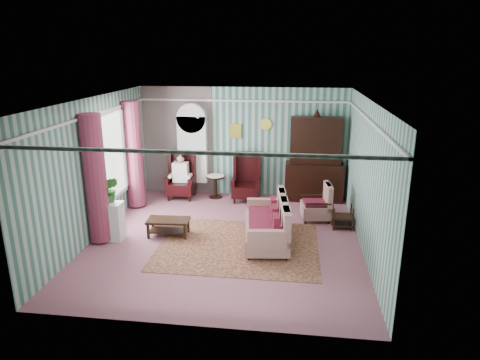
# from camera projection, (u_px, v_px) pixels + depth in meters

# --- Properties ---
(floor) EXTENTS (6.00, 6.00, 0.00)m
(floor) POSITION_uv_depth(u_px,v_px,m) (226.00, 239.00, 8.99)
(floor) COLOR #955768
(floor) RESTS_ON ground
(room_shell) EXTENTS (5.53, 6.02, 2.91)m
(room_shell) POSITION_uv_depth(u_px,v_px,m) (197.00, 143.00, 8.65)
(room_shell) COLOR #3A6A5F
(room_shell) RESTS_ON ground
(bookcase) EXTENTS (0.80, 0.28, 2.24)m
(bookcase) POSITION_uv_depth(u_px,v_px,m) (193.00, 154.00, 11.53)
(bookcase) COLOR silver
(bookcase) RESTS_ON floor
(dresser_hutch) EXTENTS (1.50, 0.56, 2.36)m
(dresser_hutch) POSITION_uv_depth(u_px,v_px,m) (315.00, 157.00, 11.00)
(dresser_hutch) COLOR black
(dresser_hutch) RESTS_ON floor
(wingback_left) EXTENTS (0.76, 0.80, 1.25)m
(wingback_left) POSITION_uv_depth(u_px,v_px,m) (181.00, 175.00, 11.33)
(wingback_left) COLOR black
(wingback_left) RESTS_ON floor
(wingback_right) EXTENTS (0.76, 0.80, 1.25)m
(wingback_right) POSITION_uv_depth(u_px,v_px,m) (246.00, 178.00, 11.12)
(wingback_right) COLOR black
(wingback_right) RESTS_ON floor
(seated_woman) EXTENTS (0.44, 0.40, 1.18)m
(seated_woman) POSITION_uv_depth(u_px,v_px,m) (181.00, 177.00, 11.34)
(seated_woman) COLOR beige
(seated_woman) RESTS_ON floor
(round_side_table) EXTENTS (0.50, 0.50, 0.60)m
(round_side_table) POSITION_uv_depth(u_px,v_px,m) (215.00, 187.00, 11.46)
(round_side_table) COLOR black
(round_side_table) RESTS_ON floor
(nest_table) EXTENTS (0.45, 0.38, 0.54)m
(nest_table) POSITION_uv_depth(u_px,v_px,m) (342.00, 217.00, 9.47)
(nest_table) COLOR black
(nest_table) RESTS_ON floor
(plant_stand) EXTENTS (0.55, 0.35, 0.80)m
(plant_stand) POSITION_uv_depth(u_px,v_px,m) (110.00, 221.00, 8.88)
(plant_stand) COLOR silver
(plant_stand) RESTS_ON floor
(rug) EXTENTS (3.20, 2.60, 0.01)m
(rug) POSITION_uv_depth(u_px,v_px,m) (238.00, 245.00, 8.67)
(rug) COLOR #441E16
(rug) RESTS_ON floor
(sofa) EXTENTS (1.11, 1.98, 0.93)m
(sofa) POSITION_uv_depth(u_px,v_px,m) (266.00, 220.00, 8.73)
(sofa) COLOR #BCB792
(sofa) RESTS_ON floor
(floral_armchair) EXTENTS (0.90, 0.81, 1.04)m
(floral_armchair) POSITION_uv_depth(u_px,v_px,m) (316.00, 198.00, 9.88)
(floral_armchair) COLOR beige
(floral_armchair) RESTS_ON floor
(coffee_table) EXTENTS (0.91, 0.51, 0.37)m
(coffee_table) POSITION_uv_depth(u_px,v_px,m) (169.00, 227.00, 9.10)
(coffee_table) COLOR black
(coffee_table) RESTS_ON floor
(potted_plant_a) EXTENTS (0.39, 0.35, 0.39)m
(potted_plant_a) POSITION_uv_depth(u_px,v_px,m) (103.00, 195.00, 8.65)
(potted_plant_a) COLOR #245A1C
(potted_plant_a) RESTS_ON plant_stand
(potted_plant_b) EXTENTS (0.30, 0.24, 0.54)m
(potted_plant_b) POSITION_uv_depth(u_px,v_px,m) (111.00, 189.00, 8.76)
(potted_plant_b) COLOR #184816
(potted_plant_b) RESTS_ON plant_stand
(potted_plant_c) EXTENTS (0.27, 0.27, 0.41)m
(potted_plant_c) POSITION_uv_depth(u_px,v_px,m) (107.00, 193.00, 8.74)
(potted_plant_c) COLOR #174A1A
(potted_plant_c) RESTS_ON plant_stand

